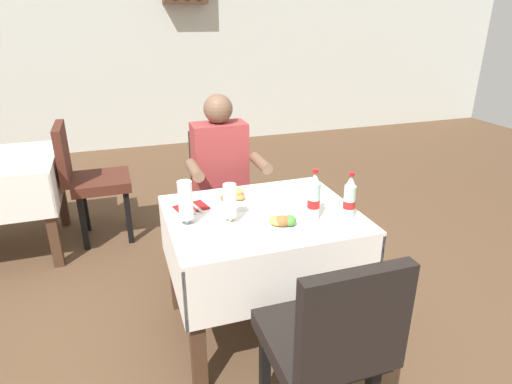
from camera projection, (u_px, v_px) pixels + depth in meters
The scene contains 14 objects.
ground_plane at pixel (258, 346), 2.44m from camera, with size 11.00×11.00×0.00m, color brown.
back_wall at pixel (152, 33), 5.65m from camera, with size 11.00×0.12×2.99m, color silver.
main_dining_table at pixel (262, 243), 2.38m from camera, with size 1.00×0.82×0.75m.
chair_far_diner_seat at pixel (225, 192), 3.09m from camera, with size 0.44×0.50×0.97m.
chair_near_camera_side at pixel (329, 341), 1.69m from camera, with size 0.44×0.50×0.97m.
seated_diner_far at pixel (222, 177), 2.92m from camera, with size 0.50×0.46×1.26m.
plate_near_camera at pixel (285, 223), 2.14m from camera, with size 0.23×0.23×0.07m.
plate_far_diner at pixel (237, 198), 2.45m from camera, with size 0.26×0.26×0.06m.
beer_glass_left at pixel (230, 203), 2.16m from camera, with size 0.07×0.07×0.21m.
beer_glass_middle at pixel (186, 203), 2.14m from camera, with size 0.07×0.07×0.23m.
cola_bottle_primary at pixel (314, 198), 2.19m from camera, with size 0.06×0.06×0.27m.
cola_bottle_secondary at pixel (349, 199), 2.20m from camera, with size 0.06×0.06×0.25m.
napkin_cutlery_set at pixel (191, 207), 2.36m from camera, with size 0.20×0.20×0.01m.
background_chair_right at pixel (88, 175), 3.41m from camera, with size 0.50×0.44×0.97m.
Camera 1 is at (-0.62, -1.81, 1.74)m, focal length 30.34 mm.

